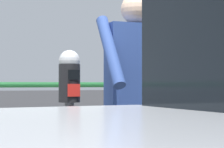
# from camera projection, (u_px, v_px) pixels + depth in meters

# --- Properties ---
(parking_meter) EXTENTS (0.16, 0.17, 1.34)m
(parking_meter) POSITION_uv_depth(u_px,v_px,m) (69.00, 104.00, 3.14)
(parking_meter) COLOR slate
(parking_meter) RESTS_ON sidewalk_curb
(pedestrian_at_meter) EXTENTS (0.68, 0.51, 1.80)m
(pedestrian_at_meter) POSITION_uv_depth(u_px,v_px,m) (137.00, 90.00, 3.36)
(pedestrian_at_meter) COLOR black
(pedestrian_at_meter) RESTS_ON sidewalk_curb
(background_railing) EXTENTS (24.06, 0.06, 1.12)m
(background_railing) POSITION_uv_depth(u_px,v_px,m) (17.00, 111.00, 4.73)
(background_railing) COLOR #1E602D
(background_railing) RESTS_ON sidewalk_curb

